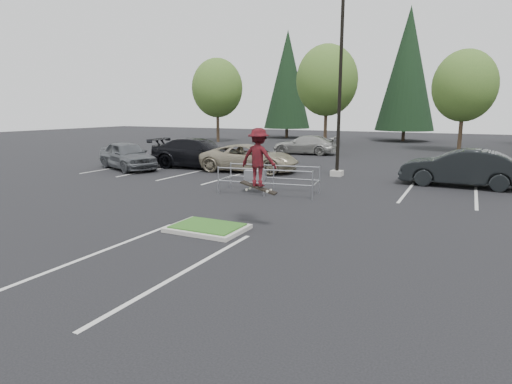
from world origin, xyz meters
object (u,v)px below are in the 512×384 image
at_px(light_pole, 340,89).
at_px(car_l_black, 199,153).
at_px(cart_corral, 258,176).
at_px(car_l_tan, 249,158).
at_px(decid_c, 464,88).
at_px(skateboarder, 259,158).
at_px(decid_a, 217,90).
at_px(car_l_grey, 127,155).
at_px(decid_b, 327,83).
at_px(car_r_charc, 461,168).
at_px(conif_a, 287,80).
at_px(car_far_silver, 305,145).
at_px(conif_b, 408,69).

bearing_deg(light_pole, car_l_black, -176.63).
height_order(cart_corral, car_l_tan, car_l_tan).
bearing_deg(decid_c, skateboarder, -99.43).
bearing_deg(car_l_black, decid_c, -43.71).
bearing_deg(decid_a, car_l_grey, -72.80).
relative_size(decid_b, car_r_charc, 1.83).
bearing_deg(car_l_grey, conif_a, 28.08).
relative_size(cart_corral, car_l_grey, 0.88).
relative_size(decid_c, conif_a, 0.64).
bearing_deg(car_l_tan, conif_a, 11.22).
height_order(decid_b, conif_a, conif_a).
distance_m(car_l_black, car_far_silver, 10.92).
bearing_deg(car_l_grey, car_l_tan, -47.64).
height_order(car_l_tan, car_far_silver, car_l_tan).
bearing_deg(decid_a, car_far_silver, -31.69).
distance_m(light_pole, cart_corral, 7.41).
bearing_deg(decid_c, car_l_black, -127.35).
height_order(skateboarder, car_l_tan, skateboarder).
height_order(car_l_tan, car_r_charc, car_r_charc).
height_order(skateboarder, car_r_charc, skateboarder).
bearing_deg(car_far_silver, cart_corral, 8.28).
bearing_deg(car_r_charc, light_pole, -93.52).
bearing_deg(car_far_silver, conif_b, 159.92).
relative_size(conif_b, skateboarder, 7.41).
height_order(decid_a, car_l_tan, decid_a).
bearing_deg(car_l_black, light_pole, -92.99).
height_order(decid_a, conif_a, conif_a).
xyz_separation_m(conif_b, car_far_silver, (-5.00, -18.50, -7.11)).
relative_size(light_pole, skateboarder, 5.17).
bearing_deg(decid_c, car_l_grey, -130.02).
bearing_deg(cart_corral, conif_a, 102.78).
xyz_separation_m(light_pole, skateboarder, (0.70, -11.00, -2.43)).
height_order(conif_a, car_l_black, conif_a).
height_order(car_r_charc, car_far_silver, car_r_charc).
height_order(car_l_black, car_r_charc, car_l_black).
bearing_deg(car_far_silver, decid_c, 120.52).
distance_m(cart_corral, car_l_grey, 10.75).
xyz_separation_m(decid_c, car_l_black, (-13.99, -18.33, -4.36)).
distance_m(decid_b, car_far_silver, 10.10).
xyz_separation_m(decid_c, conif_b, (-5.99, 10.67, 2.59)).
bearing_deg(light_pole, decid_a, 135.75).
distance_m(skateboarder, car_l_tan, 11.94).
distance_m(decid_c, car_r_charc, 18.86).
height_order(car_l_black, car_far_silver, car_l_black).
relative_size(car_l_tan, car_l_black, 0.91).
bearing_deg(conif_a, skateboarder, -68.71).
distance_m(decid_a, conif_b, 20.95).
relative_size(conif_a, skateboarder, 6.64).
height_order(decid_c, conif_a, conif_a).
bearing_deg(car_far_silver, decid_b, -178.21).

